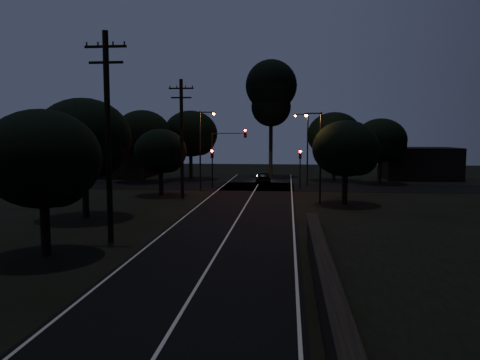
{
  "coord_description": "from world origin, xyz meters",
  "views": [
    {
      "loc": [
        3.37,
        -8.64,
        5.75
      ],
      "look_at": [
        0.0,
        24.0,
        2.5
      ],
      "focal_mm": 35.0,
      "sensor_mm": 36.0,
      "label": 1
    }
  ],
  "objects_px": {
    "signal_mast": "(228,147)",
    "streetlight_a": "(202,145)",
    "streetlight_c": "(319,151)",
    "tall_pine": "(271,92)",
    "car": "(263,177)",
    "signal_left": "(212,162)",
    "signal_right": "(300,162)",
    "utility_pole_far": "(182,137)",
    "utility_pole_mid": "(108,134)",
    "streetlight_b": "(306,144)"
  },
  "relations": [
    {
      "from": "signal_mast",
      "to": "streetlight_a",
      "type": "distance_m",
      "value": 3.13
    },
    {
      "from": "streetlight_c",
      "to": "streetlight_a",
      "type": "bearing_deg",
      "value": 144.31
    },
    {
      "from": "tall_pine",
      "to": "car",
      "type": "distance_m",
      "value": 13.91
    },
    {
      "from": "tall_pine",
      "to": "signal_mast",
      "type": "xyz_separation_m",
      "value": [
        -3.91,
        -15.01,
        -6.94
      ]
    },
    {
      "from": "signal_left",
      "to": "car",
      "type": "relative_size",
      "value": 1.02
    },
    {
      "from": "signal_mast",
      "to": "streetlight_a",
      "type": "relative_size",
      "value": 0.78
    },
    {
      "from": "tall_pine",
      "to": "streetlight_c",
      "type": "bearing_deg",
      "value": -79.07
    },
    {
      "from": "signal_left",
      "to": "signal_right",
      "type": "relative_size",
      "value": 1.0
    },
    {
      "from": "car",
      "to": "streetlight_c",
      "type": "bearing_deg",
      "value": 102.5
    },
    {
      "from": "signal_left",
      "to": "signal_mast",
      "type": "distance_m",
      "value": 2.26
    },
    {
      "from": "signal_right",
      "to": "streetlight_a",
      "type": "distance_m",
      "value": 10.26
    },
    {
      "from": "car",
      "to": "utility_pole_far",
      "type": "bearing_deg",
      "value": 59.18
    },
    {
      "from": "signal_left",
      "to": "signal_mast",
      "type": "xyz_separation_m",
      "value": [
        1.69,
        0.0,
        1.5
      ]
    },
    {
      "from": "signal_left",
      "to": "car",
      "type": "xyz_separation_m",
      "value": [
        5.06,
        6.01,
        -2.15
      ]
    },
    {
      "from": "signal_mast",
      "to": "car",
      "type": "height_order",
      "value": "signal_mast"
    },
    {
      "from": "utility_pole_mid",
      "to": "utility_pole_far",
      "type": "xyz_separation_m",
      "value": [
        0.0,
        17.0,
        -0.25
      ]
    },
    {
      "from": "utility_pole_mid",
      "to": "signal_right",
      "type": "distance_m",
      "value": 27.3
    },
    {
      "from": "utility_pole_far",
      "to": "streetlight_a",
      "type": "relative_size",
      "value": 1.31
    },
    {
      "from": "utility_pole_mid",
      "to": "streetlight_b",
      "type": "distance_m",
      "value": 31.15
    },
    {
      "from": "utility_pole_far",
      "to": "signal_left",
      "type": "relative_size",
      "value": 2.56
    },
    {
      "from": "streetlight_b",
      "to": "signal_right",
      "type": "bearing_deg",
      "value": -100.0
    },
    {
      "from": "utility_pole_far",
      "to": "car",
      "type": "relative_size",
      "value": 2.61
    },
    {
      "from": "signal_right",
      "to": "streetlight_a",
      "type": "xyz_separation_m",
      "value": [
        -9.91,
        -1.99,
        1.8
      ]
    },
    {
      "from": "streetlight_b",
      "to": "streetlight_c",
      "type": "bearing_deg",
      "value": -87.86
    },
    {
      "from": "signal_right",
      "to": "streetlight_a",
      "type": "height_order",
      "value": "streetlight_a"
    },
    {
      "from": "utility_pole_mid",
      "to": "car",
      "type": "relative_size",
      "value": 2.74
    },
    {
      "from": "streetlight_b",
      "to": "car",
      "type": "distance_m",
      "value": 6.57
    },
    {
      "from": "utility_pole_mid",
      "to": "streetlight_c",
      "type": "relative_size",
      "value": 1.47
    },
    {
      "from": "tall_pine",
      "to": "streetlight_c",
      "type": "xyz_separation_m",
      "value": [
        4.83,
        -25.0,
        -6.93
      ]
    },
    {
      "from": "utility_pole_mid",
      "to": "tall_pine",
      "type": "relative_size",
      "value": 0.7
    },
    {
      "from": "utility_pole_mid",
      "to": "utility_pole_far",
      "type": "relative_size",
      "value": 1.05
    },
    {
      "from": "signal_left",
      "to": "streetlight_c",
      "type": "relative_size",
      "value": 0.55
    },
    {
      "from": "utility_pole_far",
      "to": "car",
      "type": "height_order",
      "value": "utility_pole_far"
    },
    {
      "from": "signal_left",
      "to": "streetlight_a",
      "type": "xyz_separation_m",
      "value": [
        -0.71,
        -1.99,
        1.8
      ]
    },
    {
      "from": "tall_pine",
      "to": "signal_left",
      "type": "height_order",
      "value": "tall_pine"
    },
    {
      "from": "tall_pine",
      "to": "utility_pole_mid",
      "type": "bearing_deg",
      "value": -99.93
    },
    {
      "from": "utility_pole_mid",
      "to": "signal_right",
      "type": "height_order",
      "value": "utility_pole_mid"
    },
    {
      "from": "tall_pine",
      "to": "streetlight_c",
      "type": "distance_m",
      "value": 26.39
    },
    {
      "from": "utility_pole_mid",
      "to": "car",
      "type": "distance_m",
      "value": 32.07
    },
    {
      "from": "utility_pole_far",
      "to": "signal_left",
      "type": "distance_m",
      "value": 8.53
    },
    {
      "from": "signal_left",
      "to": "car",
      "type": "bearing_deg",
      "value": 49.94
    },
    {
      "from": "streetlight_b",
      "to": "streetlight_a",
      "type": "bearing_deg",
      "value": -150.52
    },
    {
      "from": "utility_pole_far",
      "to": "streetlight_a",
      "type": "bearing_deg",
      "value": 83.41
    },
    {
      "from": "utility_pole_mid",
      "to": "tall_pine",
      "type": "height_order",
      "value": "tall_pine"
    },
    {
      "from": "tall_pine",
      "to": "streetlight_b",
      "type": "distance_m",
      "value": 13.55
    },
    {
      "from": "utility_pole_mid",
      "to": "streetlight_c",
      "type": "bearing_deg",
      "value": 51.74
    },
    {
      "from": "utility_pole_far",
      "to": "signal_mast",
      "type": "height_order",
      "value": "utility_pole_far"
    },
    {
      "from": "streetlight_c",
      "to": "car",
      "type": "height_order",
      "value": "streetlight_c"
    },
    {
      "from": "car",
      "to": "utility_pole_mid",
      "type": "bearing_deg",
      "value": 72.18
    },
    {
      "from": "signal_mast",
      "to": "car",
      "type": "bearing_deg",
      "value": 60.71
    }
  ]
}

